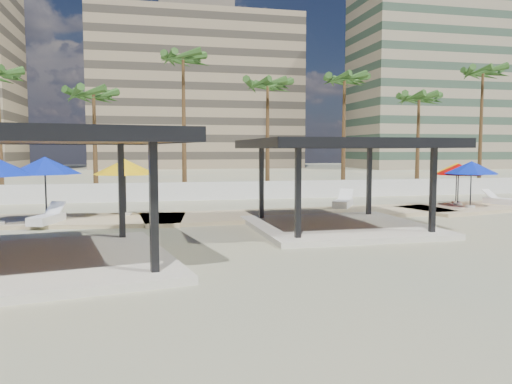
{
  "coord_description": "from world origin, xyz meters",
  "views": [
    {
      "loc": [
        -5.87,
        -16.97,
        3.33
      ],
      "look_at": [
        -0.83,
        5.31,
        1.4
      ],
      "focal_mm": 35.0,
      "sensor_mm": 36.0,
      "label": 1
    }
  ],
  "objects_px": {
    "pavilion_central": "(339,176)",
    "lounger_a": "(47,218)",
    "pavilion_west": "(35,186)",
    "lounger_c": "(501,201)",
    "lounger_b": "(343,203)",
    "umbrella_c": "(459,169)"
  },
  "relations": [
    {
      "from": "pavilion_central",
      "to": "lounger_a",
      "type": "height_order",
      "value": "pavilion_central"
    },
    {
      "from": "pavilion_west",
      "to": "lounger_a",
      "type": "distance_m",
      "value": 8.13
    },
    {
      "from": "lounger_c",
      "to": "lounger_b",
      "type": "bearing_deg",
      "value": 66.07
    },
    {
      "from": "pavilion_west",
      "to": "umbrella_c",
      "type": "bearing_deg",
      "value": 15.96
    },
    {
      "from": "pavilion_west",
      "to": "umbrella_c",
      "type": "xyz_separation_m",
      "value": [
        20.66,
        10.3,
        -0.11
      ]
    },
    {
      "from": "umbrella_c",
      "to": "lounger_c",
      "type": "distance_m",
      "value": 3.25
    },
    {
      "from": "pavilion_west",
      "to": "lounger_c",
      "type": "relative_size",
      "value": 3.94
    },
    {
      "from": "pavilion_west",
      "to": "umbrella_c",
      "type": "distance_m",
      "value": 23.09
    },
    {
      "from": "lounger_a",
      "to": "lounger_b",
      "type": "relative_size",
      "value": 0.94
    },
    {
      "from": "lounger_a",
      "to": "lounger_b",
      "type": "bearing_deg",
      "value": -60.73
    },
    {
      "from": "pavilion_central",
      "to": "lounger_a",
      "type": "xyz_separation_m",
      "value": [
        -12.08,
        3.32,
        -1.87
      ]
    },
    {
      "from": "pavilion_central",
      "to": "lounger_b",
      "type": "xyz_separation_m",
      "value": [
        2.85,
        6.33,
        -1.85
      ]
    },
    {
      "from": "pavilion_central",
      "to": "lounger_b",
      "type": "height_order",
      "value": "pavilion_central"
    },
    {
      "from": "pavilion_central",
      "to": "pavilion_west",
      "type": "relative_size",
      "value": 0.84
    },
    {
      "from": "umbrella_c",
      "to": "lounger_a",
      "type": "relative_size",
      "value": 1.26
    },
    {
      "from": "umbrella_c",
      "to": "lounger_b",
      "type": "bearing_deg",
      "value": 175.59
    },
    {
      "from": "umbrella_c",
      "to": "lounger_c",
      "type": "height_order",
      "value": "umbrella_c"
    },
    {
      "from": "pavilion_west",
      "to": "lounger_b",
      "type": "relative_size",
      "value": 3.62
    },
    {
      "from": "pavilion_west",
      "to": "umbrella_c",
      "type": "relative_size",
      "value": 3.05
    },
    {
      "from": "umbrella_c",
      "to": "lounger_a",
      "type": "distance_m",
      "value": 21.98
    },
    {
      "from": "pavilion_central",
      "to": "lounger_c",
      "type": "height_order",
      "value": "pavilion_central"
    },
    {
      "from": "lounger_b",
      "to": "lounger_c",
      "type": "height_order",
      "value": "lounger_b"
    }
  ]
}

